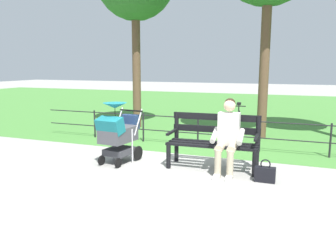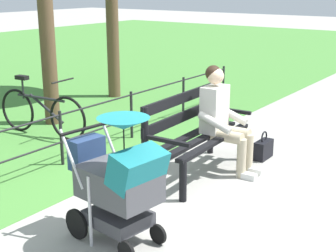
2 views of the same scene
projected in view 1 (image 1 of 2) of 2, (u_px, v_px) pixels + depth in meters
ground_plane at (174, 165)px, 6.39m from camera, size 60.00×60.00×0.00m
grass_lawn at (246, 109)px, 14.47m from camera, size 40.00×16.00×0.01m
park_bench at (214, 139)px, 6.15m from camera, size 1.62×0.66×0.96m
person_on_bench at (228, 134)px, 5.81m from camera, size 0.55×0.74×1.28m
stroller at (118, 132)px, 6.43m from camera, size 0.60×0.93×1.15m
handbag at (265, 174)px, 5.44m from camera, size 0.32×0.14×0.37m
park_fence at (210, 129)px, 7.68m from camera, size 8.23×0.04×0.70m
bicycle at (237, 124)px, 8.61m from camera, size 0.44×1.66×0.89m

